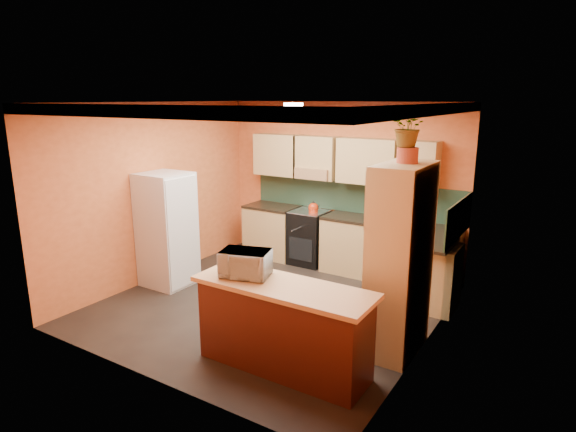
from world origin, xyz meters
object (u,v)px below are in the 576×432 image
(base_cabinets_back, at_px, (343,244))
(fridge, at_px, (167,230))
(pantry, at_px, (400,260))
(stove, at_px, (309,237))
(microwave, at_px, (245,263))
(breakfast_bar, at_px, (283,329))

(base_cabinets_back, xyz_separation_m, fridge, (-1.97, -1.94, 0.41))
(base_cabinets_back, relative_size, pantry, 1.74)
(stove, height_order, pantry, pantry)
(stove, relative_size, pantry, 0.43)
(base_cabinets_back, bearing_deg, pantry, -51.08)
(fridge, xyz_separation_m, microwave, (2.27, -1.08, 0.22))
(fridge, xyz_separation_m, pantry, (3.60, -0.08, 0.20))
(pantry, distance_m, microwave, 1.66)
(stove, bearing_deg, pantry, -41.84)
(stove, xyz_separation_m, breakfast_bar, (1.40, -3.03, -0.02))
(fridge, bearing_deg, stove, 55.33)
(stove, bearing_deg, fridge, -124.67)
(stove, xyz_separation_m, pantry, (2.26, -2.02, 0.59))
(breakfast_bar, relative_size, microwave, 3.57)
(breakfast_bar, height_order, microwave, microwave)
(microwave, bearing_deg, pantry, 19.98)
(stove, xyz_separation_m, microwave, (0.93, -3.03, 0.61))
(microwave, bearing_deg, breakfast_bar, -17.20)
(base_cabinets_back, height_order, microwave, microwave)
(stove, distance_m, microwave, 3.23)
(stove, relative_size, fridge, 0.54)
(pantry, relative_size, breakfast_bar, 1.17)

